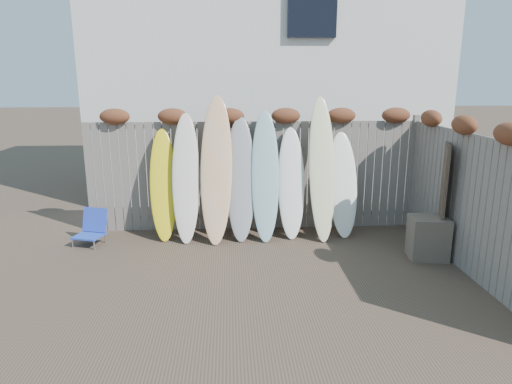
{
  "coord_description": "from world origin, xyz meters",
  "views": [
    {
      "loc": [
        -0.41,
        -5.79,
        2.75
      ],
      "look_at": [
        0.0,
        1.2,
        1.0
      ],
      "focal_mm": 32.0,
      "sensor_mm": 36.0,
      "label": 1
    }
  ],
  "objects": [
    {
      "name": "surfboard_1",
      "position": [
        -1.17,
        1.92,
        1.09
      ],
      "size": [
        0.47,
        0.77,
        2.18
      ],
      "primitive_type": "ellipsoid",
      "rotation": [
        -0.31,
        0.0,
        -0.0
      ],
      "color": "silver",
      "rests_on": "ground"
    },
    {
      "name": "surfboard_4",
      "position": [
        0.2,
        1.92,
        1.11
      ],
      "size": [
        0.51,
        0.8,
        2.22
      ],
      "primitive_type": "ellipsoid",
      "rotation": [
        -0.31,
        0.0,
        -0.04
      ],
      "color": "#8AB5BF",
      "rests_on": "ground"
    },
    {
      "name": "surfboard_3",
      "position": [
        -0.22,
        1.95,
        1.05
      ],
      "size": [
        0.52,
        0.76,
        2.11
      ],
      "primitive_type": "ellipsoid",
      "rotation": [
        -0.31,
        0.0,
        -0.02
      ],
      "color": "gray",
      "rests_on": "ground"
    },
    {
      "name": "surfboard_7",
      "position": [
        1.6,
        2.0,
        0.91
      ],
      "size": [
        0.52,
        0.66,
        1.83
      ],
      "primitive_type": "ellipsoid",
      "rotation": [
        -0.31,
        0.0,
        0.02
      ],
      "color": "white",
      "rests_on": "ground"
    },
    {
      "name": "wooden_crate",
      "position": [
        2.67,
        0.77,
        0.33
      ],
      "size": [
        0.62,
        0.54,
        0.66
      ],
      "primitive_type": "cube",
      "rotation": [
        0.0,
        0.0,
        -0.12
      ],
      "color": "#4A4337",
      "rests_on": "ground"
    },
    {
      "name": "surfboard_6",
      "position": [
        1.19,
        1.91,
        1.23
      ],
      "size": [
        0.46,
        0.86,
        2.45
      ],
      "primitive_type": "ellipsoid",
      "rotation": [
        -0.31,
        0.0,
        -0.01
      ],
      "color": "beige",
      "rests_on": "ground"
    },
    {
      "name": "surfboard_5",
      "position": [
        0.67,
        1.99,
        0.96
      ],
      "size": [
        0.5,
        0.7,
        1.91
      ],
      "primitive_type": "ellipsoid",
      "rotation": [
        -0.31,
        0.0,
        -0.04
      ],
      "color": "white",
      "rests_on": "ground"
    },
    {
      "name": "surfboard_2",
      "position": [
        -0.64,
        1.88,
        1.24
      ],
      "size": [
        0.61,
        0.91,
        2.48
      ],
      "primitive_type": "ellipsoid",
      "rotation": [
        -0.31,
        0.0,
        -0.08
      ],
      "color": "tan",
      "rests_on": "ground"
    },
    {
      "name": "ground",
      "position": [
        0.0,
        0.0,
        0.0
      ],
      "size": [
        80.0,
        80.0,
        0.0
      ],
      "primitive_type": "plane",
      "color": "#493A2D"
    },
    {
      "name": "surfboard_0",
      "position": [
        -1.57,
        2.01,
        0.95
      ],
      "size": [
        0.51,
        0.71,
        1.9
      ],
      "primitive_type": "ellipsoid",
      "rotation": [
        -0.31,
        0.0,
        0.08
      ],
      "color": "yellow",
      "rests_on": "ground"
    },
    {
      "name": "beach_chair",
      "position": [
        -2.77,
        1.74,
        0.28
      ],
      "size": [
        0.56,
        0.58,
        0.59
      ],
      "color": "#2446B5",
      "rests_on": "ground"
    },
    {
      "name": "lattice_panel",
      "position": [
        3.01,
        1.17,
        0.89
      ],
      "size": [
        0.48,
        1.13,
        1.79
      ],
      "primitive_type": "cube",
      "rotation": [
        0.0,
        0.0,
        -0.38
      ],
      "color": "brown",
      "rests_on": "ground"
    },
    {
      "name": "right_fence",
      "position": [
        2.99,
        0.25,
        1.14
      ],
      "size": [
        0.28,
        4.4,
        2.24
      ],
      "color": "slate",
      "rests_on": "ground"
    },
    {
      "name": "back_fence",
      "position": [
        0.06,
        2.39,
        1.18
      ],
      "size": [
        6.05,
        0.28,
        2.24
      ],
      "color": "slate",
      "rests_on": "ground"
    },
    {
      "name": "house",
      "position": [
        0.5,
        6.5,
        3.2
      ],
      "size": [
        8.5,
        5.5,
        6.33
      ],
      "color": "silver",
      "rests_on": "ground"
    }
  ]
}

